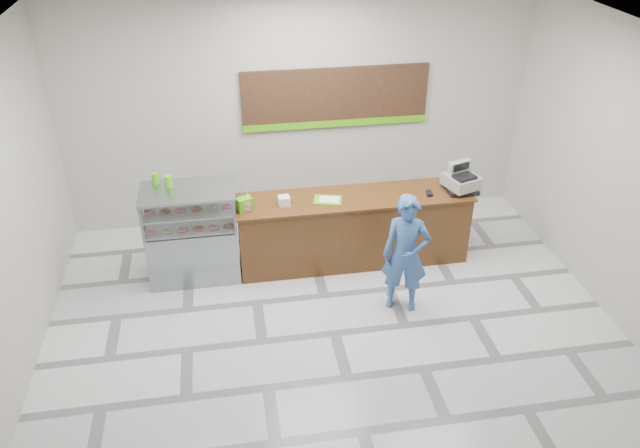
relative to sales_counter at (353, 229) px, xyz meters
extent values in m
plane|color=silver|center=(-0.55, -1.55, -0.52)|extent=(7.00, 7.00, 0.00)
plane|color=#B8B4A9|center=(-0.55, 1.45, 1.23)|extent=(7.00, 0.00, 7.00)
plane|color=silver|center=(-0.55, -1.55, 2.98)|extent=(7.00, 7.00, 0.00)
cube|color=#5A3316|center=(0.00, 0.00, -0.02)|extent=(3.20, 0.70, 1.00)
cube|color=#5A3316|center=(0.00, 0.00, 0.50)|extent=(3.26, 0.76, 0.03)
cube|color=gray|center=(-2.22, 0.00, -0.12)|extent=(1.20, 0.70, 0.80)
cube|color=white|center=(-2.22, 0.00, 0.53)|extent=(1.20, 0.70, 0.50)
cube|color=gray|center=(-2.22, 0.00, 0.80)|extent=(1.22, 0.72, 0.03)
cube|color=silver|center=(-2.22, 0.00, 0.30)|extent=(1.14, 0.64, 0.02)
cube|color=silver|center=(-2.22, 0.00, 0.54)|extent=(1.14, 0.64, 0.02)
torus|color=pink|center=(-2.72, -0.10, 0.34)|extent=(0.15, 0.15, 0.05)
torus|color=#9BDF86|center=(-2.52, -0.10, 0.34)|extent=(0.15, 0.15, 0.05)
torus|color=pink|center=(-2.32, -0.10, 0.34)|extent=(0.15, 0.15, 0.05)
torus|color=#A45323|center=(-2.12, -0.10, 0.34)|extent=(0.15, 0.15, 0.05)
torus|color=pink|center=(-1.92, -0.10, 0.34)|extent=(0.15, 0.15, 0.05)
torus|color=#A45323|center=(-1.72, -0.10, 0.34)|extent=(0.15, 0.15, 0.05)
torus|color=pink|center=(-2.72, 0.05, 0.58)|extent=(0.15, 0.15, 0.05)
torus|color=#A45323|center=(-2.52, 0.05, 0.58)|extent=(0.15, 0.15, 0.05)
torus|color=pink|center=(-2.32, 0.05, 0.58)|extent=(0.15, 0.15, 0.05)
torus|color=#A45323|center=(-2.12, 0.05, 0.58)|extent=(0.15, 0.15, 0.05)
torus|color=#9BDF86|center=(-1.92, 0.05, 0.58)|extent=(0.15, 0.15, 0.05)
torus|color=pink|center=(-1.72, 0.05, 0.58)|extent=(0.15, 0.15, 0.05)
cube|color=black|center=(0.00, 1.41, 1.43)|extent=(2.80, 0.05, 0.90)
cube|color=#4DB90F|center=(0.00, 1.38, 1.03)|extent=(2.80, 0.02, 0.10)
cube|color=black|center=(1.50, -0.06, 0.54)|extent=(0.41, 0.41, 0.06)
cube|color=gray|center=(1.50, -0.06, 0.66)|extent=(0.52, 0.53, 0.16)
cube|color=black|center=(1.50, -0.14, 0.76)|extent=(0.34, 0.28, 0.04)
cube|color=gray|center=(1.50, 0.06, 0.82)|extent=(0.36, 0.20, 0.16)
cube|color=black|center=(1.50, 0.01, 0.84)|extent=(0.26, 0.10, 0.10)
cube|color=black|center=(1.03, -0.11, 0.53)|extent=(0.10, 0.16, 0.04)
cube|color=#69BE17|center=(-0.38, -0.05, 0.52)|extent=(0.43, 0.35, 0.02)
cube|color=white|center=(-0.36, -0.05, 0.53)|extent=(0.31, 0.25, 0.00)
cube|color=white|center=(-0.97, -0.07, 0.58)|extent=(0.15, 0.15, 0.12)
cylinder|color=silver|center=(-1.44, 0.05, 0.57)|extent=(0.08, 0.08, 0.11)
cube|color=#4DB90F|center=(-1.50, -0.11, 0.60)|extent=(0.23, 0.19, 0.17)
cylinder|color=pink|center=(0.71, -0.12, 0.52)|extent=(0.16, 0.16, 0.00)
cylinder|color=#4DB90F|center=(-2.62, 0.25, 0.89)|extent=(0.10, 0.10, 0.15)
cylinder|color=#4DB90F|center=(-2.45, 0.13, 0.89)|extent=(0.10, 0.10, 0.16)
imported|color=#3660A0|center=(0.41, -1.15, 0.28)|extent=(0.67, 0.55, 1.59)
camera|label=1|loc=(-1.71, -7.31, 4.57)|focal=35.00mm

